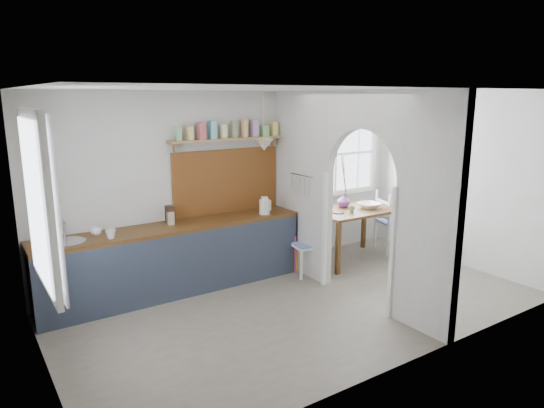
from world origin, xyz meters
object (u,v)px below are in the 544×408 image
dining_table (352,235)px  vase (344,200)px  chair_left (307,244)px  chair_right (393,222)px  kettle (265,205)px

dining_table → vase: bearing=99.7°
dining_table → chair_left: (-0.96, -0.10, 0.04)m
chair_right → kettle: kettle is taller
chair_left → vase: 1.08m
chair_left → vase: bearing=117.3°
kettle → vase: size_ratio=1.16×
kettle → chair_left: bearing=-25.8°
dining_table → kettle: bearing=173.0°
dining_table → kettle: kettle is taller
chair_right → vase: vase is taller
dining_table → chair_left: chair_left is taller
vase → kettle: bearing=178.9°
dining_table → kettle: (-1.49, 0.22, 0.61)m
chair_right → kettle: bearing=100.9°
chair_right → kettle: 2.43m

